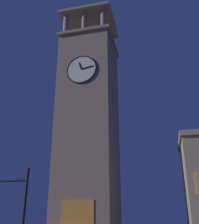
# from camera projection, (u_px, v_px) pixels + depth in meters

# --- Properties ---
(clocktower) EXTENTS (6.74, 7.07, 30.21)m
(clocktower) POSITION_uv_depth(u_px,v_px,m) (88.00, 127.00, 31.90)
(clocktower) COLOR gray
(clocktower) RESTS_ON ground_plane
(traffic_signal_near) EXTENTS (3.30, 0.41, 5.01)m
(traffic_signal_near) POSITION_uv_depth(u_px,v_px,m) (8.00, 200.00, 15.63)
(traffic_signal_near) COLOR black
(traffic_signal_near) RESTS_ON ground_plane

